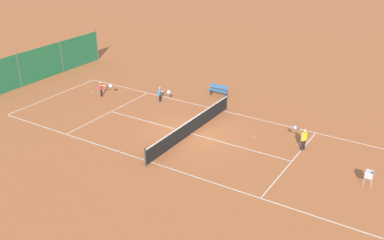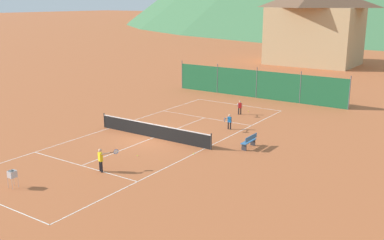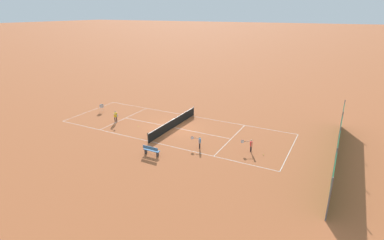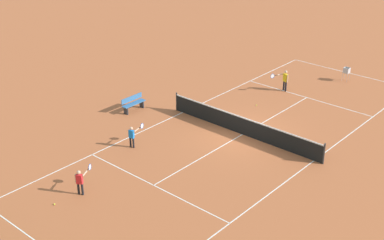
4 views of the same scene
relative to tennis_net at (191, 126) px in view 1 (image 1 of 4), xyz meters
The scene contains 12 objects.
ground_plane 0.50m from the tennis_net, ahead, with size 600.00×600.00×0.00m, color #B25B33.
court_line_markings 0.50m from the tennis_net, ahead, with size 8.25×23.85×0.01m.
tennis_net is the anchor object (origin of this frame).
windscreen_fence_far 15.52m from the tennis_net, 90.00° to the left, with size 17.28×0.08×2.90m.
player_far_service 5.61m from the tennis_net, 54.92° to the left, with size 0.36×0.98×1.10m.
player_near_service 9.02m from the tennis_net, 78.49° to the left, with size 0.46×0.99×1.14m.
player_far_baseline 6.61m from the tennis_net, 76.01° to the right, with size 0.75×0.97×1.30m.
tennis_ball_alley_right 3.80m from the tennis_net, 65.84° to the right, with size 0.07×0.07×0.07m, color #CCE033.
tennis_ball_mid_court 10.27m from the tennis_net, 78.94° to the left, with size 0.07×0.07×0.07m, color #CCE033.
tennis_ball_service_box 4.29m from the tennis_net, 16.99° to the right, with size 0.07×0.07×0.07m, color #CCE033.
ball_hopper 10.41m from the tennis_net, 92.60° to the right, with size 0.36×0.36×0.89m.
courtside_bench 6.55m from the tennis_net, 14.29° to the left, with size 0.36×1.50×0.84m.
Camera 1 is at (-20.75, -12.98, 12.07)m, focal length 42.00 mm.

